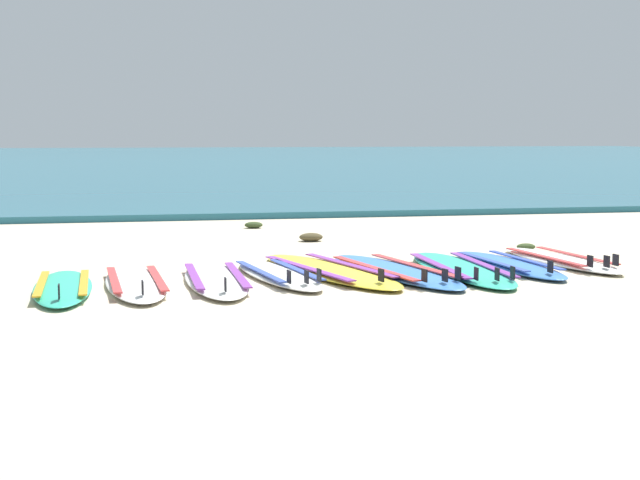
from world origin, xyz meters
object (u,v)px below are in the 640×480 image
surfboard_6 (461,269)px  surfboard_0 (63,287)px  surfboard_5 (394,271)px  surfboard_3 (278,274)px  surfboard_8 (560,260)px  surfboard_1 (136,283)px  surfboard_4 (329,270)px  surfboard_7 (508,264)px  surfboard_2 (216,279)px

surfboard_6 → surfboard_0: bearing=-174.8°
surfboard_5 → surfboard_3: bearing=-179.5°
surfboard_6 → surfboard_8: size_ratio=1.16×
surfboard_3 → surfboard_1: bearing=-169.9°
surfboard_6 → surfboard_4: bearing=173.1°
surfboard_0 → surfboard_4: bearing=11.4°
surfboard_5 → surfboard_7: size_ratio=1.19×
surfboard_0 → surfboard_6: (3.64, 0.33, 0.00)m
surfboard_2 → surfboard_0: bearing=-173.0°
surfboard_2 → surfboard_7: size_ratio=1.03×
surfboard_2 → surfboard_4: 1.14m
surfboard_0 → surfboard_1: 0.61m
surfboard_0 → surfboard_8: same height
surfboard_7 → surfboard_8: bearing=17.7°
surfboard_2 → surfboard_3: same height
surfboard_2 → surfboard_4: bearing=16.6°
surfboard_1 → surfboard_7: same height
surfboard_4 → surfboard_7: bearing=0.9°
surfboard_3 → surfboard_6: 1.76m
surfboard_1 → surfboard_8: same height
surfboard_3 → surfboard_4: size_ratio=0.78×
surfboard_0 → surfboard_3: 1.91m
surfboard_1 → surfboard_2: (0.70, 0.05, -0.00)m
surfboard_5 → surfboard_8: 1.90m
surfboard_6 → surfboard_5: bearing=179.0°
surfboard_6 → surfboard_1: bearing=-175.7°
surfboard_4 → surfboard_8: bearing=5.5°
surfboard_4 → surfboard_0: bearing=-168.6°
surfboard_0 → surfboard_4: same height
surfboard_6 → surfboard_8: same height
surfboard_3 → surfboard_4: same height
surfboard_6 → surfboard_7: size_ratio=1.17×
surfboard_3 → surfboard_0: bearing=-170.0°
surfboard_5 → surfboard_4: bearing=166.8°
surfboard_1 → surfboard_3: (1.28, 0.23, 0.00)m
surfboard_2 → surfboard_6: bearing=4.2°
surfboard_6 → surfboard_7: bearing=17.9°
surfboard_0 → surfboard_2: same height
surfboard_4 → surfboard_2: bearing=-163.4°
surfboard_3 → surfboard_4: 0.53m
surfboard_8 → surfboard_1: bearing=-171.8°
surfboard_5 → surfboard_6: 0.66m
surfboard_4 → surfboard_5: same height
surfboard_0 → surfboard_8: size_ratio=0.93×
surfboard_7 → surfboard_2: bearing=-173.1°
surfboard_8 → surfboard_2: bearing=-171.0°
surfboard_1 → surfboard_6: size_ratio=0.85×
surfboard_1 → surfboard_2: 0.70m
surfboard_3 → surfboard_7: (2.32, 0.18, -0.00)m
surfboard_0 → surfboard_2: (1.30, 0.16, -0.00)m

